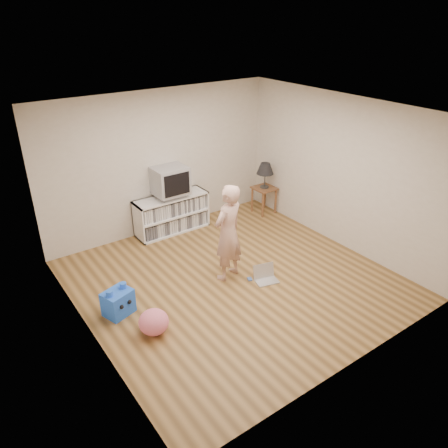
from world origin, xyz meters
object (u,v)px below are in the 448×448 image
Objects in this scene: table_lamp at (265,169)px; person at (228,233)px; crt_tv at (170,180)px; plush_blue at (118,302)px; laptop at (265,276)px; side_table at (264,194)px; dvd_deck at (171,195)px; plush_pink at (154,322)px; media_unit at (171,214)px.

person is (-2.00, -1.51, -0.17)m from table_lamp.
crt_tv is 1.32× the size of plush_blue.
crt_tv is 1.48× the size of laptop.
laptop is at bearing -129.46° from side_table.
table_lamp reaches higher than dvd_deck.
plush_pink reaches higher than laptop.
side_table is 4.04m from plush_blue.
person is (-0.06, -1.88, -0.25)m from crt_tv.
plush_pink is (-1.63, -2.40, -0.85)m from crt_tv.
crt_tv is 1.09× the size of side_table.
crt_tv reaches higher than plush_blue.
person is (-0.06, -1.90, 0.42)m from media_unit.
crt_tv reaches higher than media_unit.
plush_pink is (-3.57, -2.03, -0.77)m from table_lamp.
side_table is 1.39× the size of plush_pink.
media_unit is 3.11× the size of dvd_deck.
media_unit is 3.08× the size of plush_blue.
media_unit is at bearing 90.00° from dvd_deck.
media_unit is 2.72× the size of table_lamp.
person is 3.41× the size of plush_blue.
side_table is 1.07× the size of table_lamp.
dvd_deck is at bearing 113.21° from laptop.
laptop is (-1.59, -1.93, -0.88)m from table_lamp.
person is 1.75m from plush_pink.
side_table is at bearing 0.00° from table_lamp.
media_unit is 0.90× the size of person.
crt_tv is 1.89m from person.
person reaches higher than plush_blue.
plush_blue is (-1.78, 0.12, -0.59)m from person.
person reaches higher than crt_tv.
media_unit is 2.33× the size of crt_tv.
dvd_deck is at bearing 169.21° from side_table.
side_table is 1.36× the size of laptop.
dvd_deck is at bearing -90.00° from media_unit.
side_table is at bearing -10.69° from crt_tv.
laptop is 2.26m from plush_blue.
side_table is (1.94, -0.39, 0.07)m from media_unit.
person is (-2.00, -1.51, 0.36)m from side_table.
dvd_deck is 1.99m from table_lamp.
media_unit is at bearing 90.00° from crt_tv.
person reaches higher than table_lamp.
dvd_deck is 0.82× the size of side_table.
table_lamp is at bearing -158.45° from person.
plush_blue reaches higher than plush_pink.
crt_tv is at bearing 25.81° from plush_blue.
media_unit is at bearing 168.76° from table_lamp.
side_table is (1.94, -0.37, -0.60)m from crt_tv.
side_table is at bearing 2.33° from plush_blue.
table_lamp reaches higher than plush_pink.
laptop is (0.36, -2.29, -0.95)m from crt_tv.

